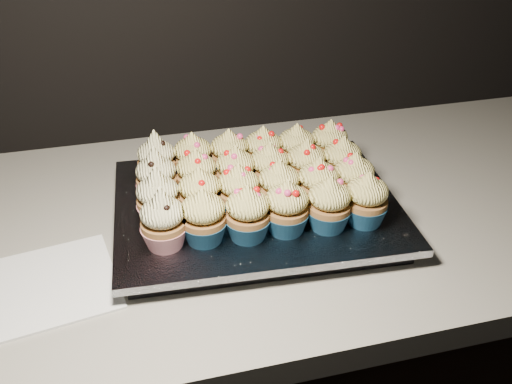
% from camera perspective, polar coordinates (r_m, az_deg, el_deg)
% --- Properties ---
extents(worktop, '(2.44, 0.64, 0.04)m').
position_cam_1_polar(worktop, '(0.92, -14.66, -4.59)').
color(worktop, beige).
rests_on(worktop, cabinet).
extents(napkin, '(0.19, 0.19, 0.00)m').
position_cam_1_polar(napkin, '(0.82, -19.85, -8.72)').
color(napkin, white).
rests_on(napkin, worktop).
extents(baking_tray, '(0.41, 0.33, 0.02)m').
position_cam_1_polar(baking_tray, '(0.89, 0.00, -2.13)').
color(baking_tray, black).
rests_on(baking_tray, worktop).
extents(foil_lining, '(0.45, 0.36, 0.01)m').
position_cam_1_polar(foil_lining, '(0.88, 0.00, -1.21)').
color(foil_lining, silver).
rests_on(foil_lining, baking_tray).
extents(cupcake_0, '(0.06, 0.06, 0.10)m').
position_cam_1_polar(cupcake_0, '(0.77, -9.27, -2.88)').
color(cupcake_0, '#AB172C').
rests_on(cupcake_0, foil_lining).
extents(cupcake_1, '(0.06, 0.06, 0.08)m').
position_cam_1_polar(cupcake_1, '(0.78, -5.28, -2.56)').
color(cupcake_1, navy).
rests_on(cupcake_1, foil_lining).
extents(cupcake_2, '(0.06, 0.06, 0.08)m').
position_cam_1_polar(cupcake_2, '(0.78, -0.84, -2.23)').
color(cupcake_2, navy).
rests_on(cupcake_2, foil_lining).
extents(cupcake_3, '(0.06, 0.06, 0.08)m').
position_cam_1_polar(cupcake_3, '(0.79, 3.09, -1.63)').
color(cupcake_3, navy).
rests_on(cupcake_3, foil_lining).
extents(cupcake_4, '(0.06, 0.06, 0.08)m').
position_cam_1_polar(cupcake_4, '(0.81, 7.32, -1.27)').
color(cupcake_4, navy).
rests_on(cupcake_4, foil_lining).
extents(cupcake_5, '(0.06, 0.06, 0.08)m').
position_cam_1_polar(cupcake_5, '(0.83, 10.98, -0.79)').
color(cupcake_5, navy).
rests_on(cupcake_5, foil_lining).
extents(cupcake_6, '(0.06, 0.06, 0.10)m').
position_cam_1_polar(cupcake_6, '(0.82, -9.76, -0.66)').
color(cupcake_6, '#AB172C').
rests_on(cupcake_6, foil_lining).
extents(cupcake_7, '(0.06, 0.06, 0.08)m').
position_cam_1_polar(cupcake_7, '(0.83, -5.63, -0.29)').
color(cupcake_7, navy).
rests_on(cupcake_7, foil_lining).
extents(cupcake_8, '(0.06, 0.06, 0.08)m').
position_cam_1_polar(cupcake_8, '(0.83, -1.76, 0.07)').
color(cupcake_8, navy).
rests_on(cupcake_8, foil_lining).
extents(cupcake_9, '(0.06, 0.06, 0.08)m').
position_cam_1_polar(cupcake_9, '(0.84, 2.32, 0.47)').
color(cupcake_9, navy).
rests_on(cupcake_9, foil_lining).
extents(cupcake_10, '(0.06, 0.06, 0.08)m').
position_cam_1_polar(cupcake_10, '(0.85, 6.24, 0.73)').
color(cupcake_10, navy).
rests_on(cupcake_10, foil_lining).
extents(cupcake_11, '(0.06, 0.06, 0.08)m').
position_cam_1_polar(cupcake_11, '(0.87, 9.76, 1.25)').
color(cupcake_11, navy).
rests_on(cupcake_11, foil_lining).
extents(cupcake_12, '(0.06, 0.06, 0.10)m').
position_cam_1_polar(cupcake_12, '(0.87, -9.92, 1.39)').
color(cupcake_12, '#AB172C').
rests_on(cupcake_12, foil_lining).
extents(cupcake_13, '(0.06, 0.06, 0.08)m').
position_cam_1_polar(cupcake_13, '(0.87, -5.95, 1.63)').
color(cupcake_13, navy).
rests_on(cupcake_13, foil_lining).
extents(cupcake_14, '(0.06, 0.06, 0.08)m').
position_cam_1_polar(cupcake_14, '(0.88, -2.04, 1.99)').
color(cupcake_14, navy).
rests_on(cupcake_14, foil_lining).
extents(cupcake_15, '(0.06, 0.06, 0.08)m').
position_cam_1_polar(cupcake_15, '(0.89, 1.36, 2.34)').
color(cupcake_15, navy).
rests_on(cupcake_15, foil_lining).
extents(cupcake_16, '(0.06, 0.06, 0.08)m').
position_cam_1_polar(cupcake_16, '(0.90, 5.02, 2.67)').
color(cupcake_16, navy).
rests_on(cupcake_16, foil_lining).
extents(cupcake_17, '(0.06, 0.06, 0.08)m').
position_cam_1_polar(cupcake_17, '(0.92, 8.59, 2.97)').
color(cupcake_17, navy).
rests_on(cupcake_17, foil_lining).
extents(cupcake_18, '(0.06, 0.06, 0.10)m').
position_cam_1_polar(cupcake_18, '(0.92, -9.90, 3.13)').
color(cupcake_18, '#AB172C').
rests_on(cupcake_18, foil_lining).
extents(cupcake_19, '(0.06, 0.06, 0.08)m').
position_cam_1_polar(cupcake_19, '(0.92, -6.30, 3.38)').
color(cupcake_19, navy).
rests_on(cupcake_19, foil_lining).
extents(cupcake_20, '(0.06, 0.06, 0.08)m').
position_cam_1_polar(cupcake_20, '(0.93, -2.69, 3.75)').
color(cupcake_20, navy).
rests_on(cupcake_20, foil_lining).
extents(cupcake_21, '(0.06, 0.06, 0.08)m').
position_cam_1_polar(cupcake_21, '(0.94, 0.71, 4.07)').
color(cupcake_21, navy).
rests_on(cupcake_21, foil_lining).
extents(cupcake_22, '(0.06, 0.06, 0.08)m').
position_cam_1_polar(cupcake_22, '(0.95, 4.04, 4.32)').
color(cupcake_22, navy).
rests_on(cupcake_22, foil_lining).
extents(cupcake_23, '(0.06, 0.06, 0.08)m').
position_cam_1_polar(cupcake_23, '(0.97, 7.34, 4.72)').
color(cupcake_23, navy).
rests_on(cupcake_23, foil_lining).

